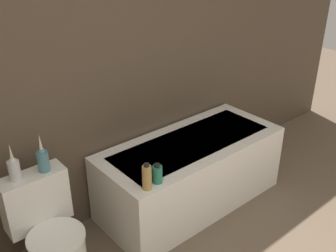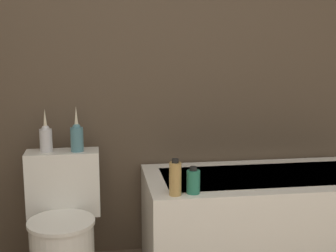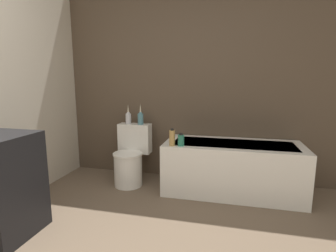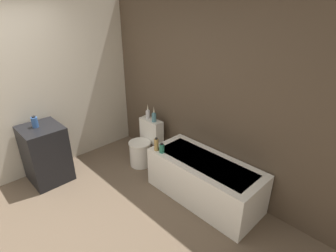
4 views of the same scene
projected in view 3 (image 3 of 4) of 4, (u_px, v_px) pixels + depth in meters
The scene contains 7 objects.
wall_back_tiled at pixel (176, 79), 3.37m from camera, with size 6.40×0.06×2.60m.
bathtub at pixel (232, 167), 3.01m from camera, with size 1.53×0.67×0.58m.
toilet at pixel (131, 158), 3.27m from camera, with size 0.41×0.51×0.73m.
vase_gold at pixel (128, 117), 3.37m from camera, with size 0.07×0.07×0.24m.
vase_silver at pixel (141, 118), 3.31m from camera, with size 0.07×0.07×0.26m.
shampoo_bottle_tall at pixel (172, 138), 2.84m from camera, with size 0.06×0.06×0.19m.
shampoo_bottle_short at pixel (181, 140), 2.83m from camera, with size 0.07×0.07×0.14m.
Camera 3 is at (0.71, -1.02, 1.29)m, focal length 28.00 mm.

